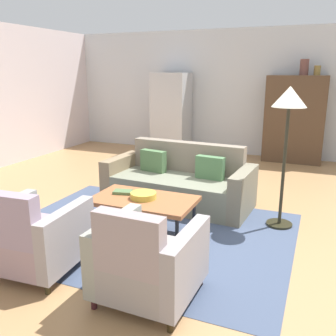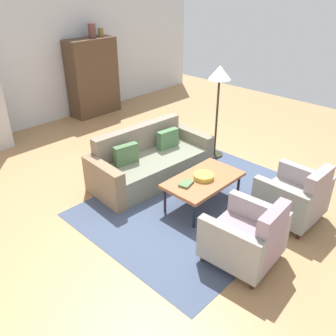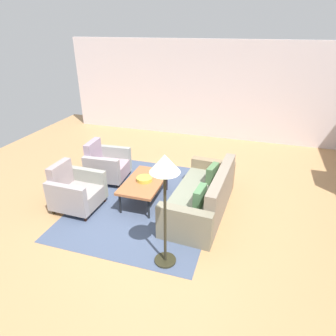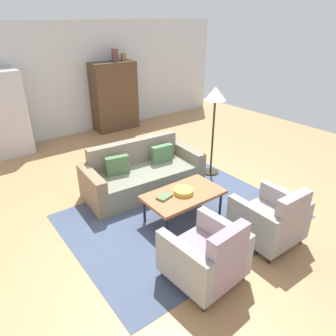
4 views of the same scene
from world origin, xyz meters
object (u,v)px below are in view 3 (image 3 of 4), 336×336
(coffee_table, at_px, (145,182))
(armchair_left, at_px, (106,165))
(couch, at_px, (205,198))
(fruit_bowl, at_px, (144,179))
(floor_lamp, at_px, (165,174))
(armchair_right, at_px, (75,191))
(book_stack, at_px, (153,173))

(coffee_table, xyz_separation_m, armchair_left, (-0.60, -1.17, -0.07))
(coffee_table, relative_size, armchair_left, 1.36)
(couch, xyz_separation_m, fruit_bowl, (-0.00, -1.19, 0.20))
(fruit_bowl, bearing_deg, floor_lamp, 31.40)
(armchair_right, relative_size, floor_lamp, 0.51)
(armchair_right, height_order, fruit_bowl, armchair_right)
(couch, relative_size, book_stack, 8.59)
(book_stack, bearing_deg, couch, 74.23)
(armchair_right, bearing_deg, fruit_bowl, 118.36)
(couch, height_order, armchair_right, armchair_right)
(couch, height_order, armchair_left, armchair_left)
(coffee_table, distance_m, fruit_bowl, 0.07)
(coffee_table, distance_m, book_stack, 0.32)
(armchair_left, height_order, fruit_bowl, armchair_left)
(couch, distance_m, fruit_bowl, 1.20)
(armchair_left, relative_size, book_stack, 3.51)
(book_stack, bearing_deg, armchair_left, -102.99)
(couch, distance_m, book_stack, 1.18)
(armchair_right, distance_m, floor_lamp, 2.49)
(coffee_table, bearing_deg, book_stack, 167.89)
(armchair_right, bearing_deg, armchair_left, -178.78)
(book_stack, bearing_deg, coffee_table, -12.11)
(fruit_bowl, distance_m, book_stack, 0.32)
(armchair_right, height_order, book_stack, armchair_right)
(armchair_right, bearing_deg, floor_lamp, 68.51)
(armchair_right, xyz_separation_m, book_stack, (-0.91, 1.23, 0.12))
(armchair_right, bearing_deg, book_stack, 127.64)
(armchair_left, distance_m, armchair_right, 1.19)
(coffee_table, xyz_separation_m, armchair_right, (0.60, -1.17, -0.07))
(armchair_left, distance_m, fruit_bowl, 1.32)
(coffee_table, relative_size, book_stack, 4.79)
(couch, relative_size, fruit_bowl, 7.12)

